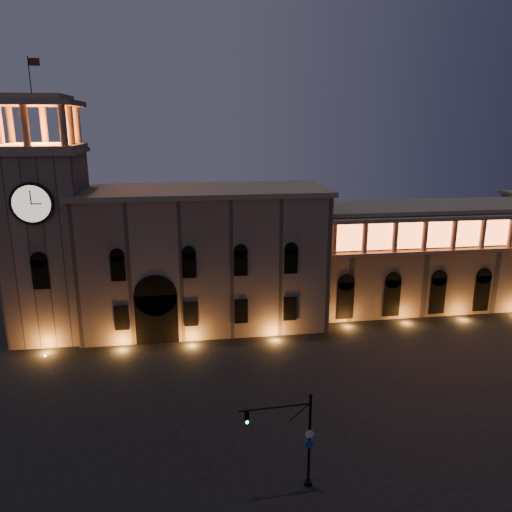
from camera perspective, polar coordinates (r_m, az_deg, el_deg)
ground at (r=47.44m, az=-1.80°, el=-17.42°), size 160.00×160.00×0.00m
government_building at (r=63.96m, az=-6.01°, el=-0.15°), size 30.80×12.80×17.60m
clock_tower at (r=64.15m, az=-22.74°, el=2.22°), size 9.80×9.80×32.40m
colonnade_wing at (r=75.59m, az=20.70°, el=0.19°), size 40.60×11.50×14.50m
traffic_light at (r=37.45m, az=4.72°, el=-20.19°), size 5.40×0.70×7.40m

